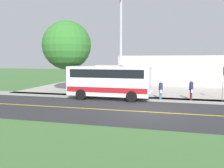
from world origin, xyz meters
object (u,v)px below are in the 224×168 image
stop_sign (223,77)px  street_light_pole (121,44)px  shuttle_bus_front (109,80)px  commercial_building (192,69)px  pedestrian_waiting (161,89)px  pedestrian_with_bags (191,89)px  tree_curbside (67,45)px

stop_sign → street_light_pole: size_ratio=0.34×
shuttle_bus_front → commercial_building: (-16.92, 7.59, 0.32)m
stop_sign → commercial_building: size_ratio=0.15×
commercial_building → shuttle_bus_front: bearing=-24.2°
shuttle_bus_front → pedestrian_waiting: 4.45m
pedestrian_with_bags → street_light_pole: 7.05m
pedestrian_waiting → street_light_pole: (0.47, -3.43, 3.82)m
stop_sign → street_light_pole: 8.94m
commercial_building → pedestrian_with_bags: bearing=-2.9°
pedestrian_with_bags → tree_curbside: 12.86m
stop_sign → tree_curbside: 14.98m
pedestrian_with_bags → tree_curbside: bearing=-98.2°
stop_sign → pedestrian_with_bags: bearing=-79.7°
shuttle_bus_front → stop_sign: size_ratio=2.47×
pedestrian_waiting → commercial_building: 16.42m
tree_curbside → commercial_building: bearing=137.3°
pedestrian_with_bags → street_light_pole: street_light_pole is taller
shuttle_bus_front → pedestrian_waiting: size_ratio=4.41×
pedestrian_with_bags → street_light_pole: bearing=-82.7°
tree_curbside → commercial_building: (-14.00, 12.92, -2.90)m
pedestrian_with_bags → commercial_building: size_ratio=0.09×
street_light_pole → shuttle_bus_front: bearing=-65.3°
shuttle_bus_front → tree_curbside: bearing=-118.7°
pedestrian_waiting → street_light_pole: street_light_pole is taller
pedestrian_waiting → street_light_pole: bearing=-82.2°
stop_sign → pedestrian_waiting: bearing=-81.5°
shuttle_bus_front → tree_curbside: size_ratio=0.97×
street_light_pole → commercial_building: bearing=157.9°
shuttle_bus_front → pedestrian_with_bags: size_ratio=4.10×
pedestrian_waiting → tree_curbside: (-2.05, -9.64, 3.96)m
shuttle_bus_front → street_light_pole: bearing=114.7°
pedestrian_with_bags → stop_sign: (-0.46, 2.51, 1.03)m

